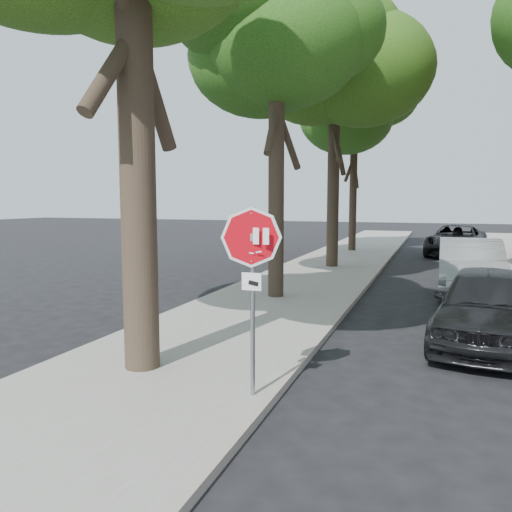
{
  "coord_description": "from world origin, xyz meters",
  "views": [
    {
      "loc": [
        1.62,
        -6.27,
        2.81
      ],
      "look_at": [
        -0.7,
        0.13,
        2.05
      ],
      "focal_mm": 35.0,
      "sensor_mm": 36.0,
      "label": 1
    }
  ],
  "objects_px": {
    "stop_sign": "(252,265)",
    "car_a": "(487,306)",
    "tree_mid_b": "(335,70)",
    "car_b": "(470,267)",
    "car_d": "(456,240)",
    "tree_mid_a": "(277,21)",
    "tree_far": "(355,117)"
  },
  "relations": [
    {
      "from": "tree_mid_b",
      "to": "tree_far",
      "type": "bearing_deg",
      "value": 92.44
    },
    {
      "from": "tree_mid_b",
      "to": "tree_far",
      "type": "xyz_separation_m",
      "value": [
        -0.3,
        6.99,
        -0.78
      ]
    },
    {
      "from": "stop_sign",
      "to": "car_d",
      "type": "relative_size",
      "value": 0.46
    },
    {
      "from": "car_b",
      "to": "car_d",
      "type": "height_order",
      "value": "car_b"
    },
    {
      "from": "car_a",
      "to": "car_d",
      "type": "relative_size",
      "value": 0.8
    },
    {
      "from": "car_b",
      "to": "car_a",
      "type": "bearing_deg",
      "value": -89.92
    },
    {
      "from": "tree_mid_b",
      "to": "car_a",
      "type": "xyz_separation_m",
      "value": [
        5.02,
        -9.9,
        -7.23
      ]
    },
    {
      "from": "tree_far",
      "to": "tree_mid_a",
      "type": "bearing_deg",
      "value": -89.6
    },
    {
      "from": "stop_sign",
      "to": "tree_mid_b",
      "type": "distance_m",
      "value": 15.48
    },
    {
      "from": "car_b",
      "to": "stop_sign",
      "type": "bearing_deg",
      "value": -108.43
    },
    {
      "from": "tree_mid_a",
      "to": "tree_far",
      "type": "distance_m",
      "value": 14.0
    },
    {
      "from": "stop_sign",
      "to": "car_b",
      "type": "relative_size",
      "value": 0.52
    },
    {
      "from": "tree_far",
      "to": "car_b",
      "type": "distance_m",
      "value": 14.01
    },
    {
      "from": "stop_sign",
      "to": "car_d",
      "type": "distance_m",
      "value": 21.4
    },
    {
      "from": "stop_sign",
      "to": "tree_far",
      "type": "bearing_deg",
      "value": 95.46
    },
    {
      "from": "tree_mid_a",
      "to": "tree_mid_b",
      "type": "bearing_deg",
      "value": 88.37
    },
    {
      "from": "tree_far",
      "to": "car_b",
      "type": "bearing_deg",
      "value": -64.73
    },
    {
      "from": "tree_mid_a",
      "to": "car_a",
      "type": "bearing_deg",
      "value": -28.99
    },
    {
      "from": "stop_sign",
      "to": "car_b",
      "type": "xyz_separation_m",
      "value": [
        3.3,
        9.86,
        -1.12
      ]
    },
    {
      "from": "stop_sign",
      "to": "car_d",
      "type": "xyz_separation_m",
      "value": [
        3.28,
        21.11,
        -1.16
      ]
    },
    {
      "from": "stop_sign",
      "to": "car_a",
      "type": "height_order",
      "value": "stop_sign"
    },
    {
      "from": "tree_mid_a",
      "to": "car_b",
      "type": "height_order",
      "value": "tree_mid_a"
    },
    {
      "from": "car_d",
      "to": "car_b",
      "type": "bearing_deg",
      "value": -82.09
    },
    {
      "from": "car_a",
      "to": "stop_sign",
      "type": "bearing_deg",
      "value": -119.94
    },
    {
      "from": "tree_mid_a",
      "to": "car_b",
      "type": "distance_m",
      "value": 8.98
    },
    {
      "from": "stop_sign",
      "to": "tree_mid_a",
      "type": "height_order",
      "value": "tree_mid_a"
    },
    {
      "from": "tree_mid_a",
      "to": "car_a",
      "type": "relative_size",
      "value": 2.18
    },
    {
      "from": "stop_sign",
      "to": "car_a",
      "type": "distance_m",
      "value": 5.51
    },
    {
      "from": "car_d",
      "to": "tree_mid_b",
      "type": "bearing_deg",
      "value": -117.89
    },
    {
      "from": "tree_far",
      "to": "car_d",
      "type": "xyz_separation_m",
      "value": [
        5.31,
        -0.02,
        -6.43
      ]
    },
    {
      "from": "car_d",
      "to": "car_a",
      "type": "bearing_deg",
      "value": -82.12
    },
    {
      "from": "car_a",
      "to": "car_b",
      "type": "xyz_separation_m",
      "value": [
        0.0,
        5.61,
        0.06
      ]
    }
  ]
}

